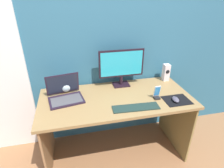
# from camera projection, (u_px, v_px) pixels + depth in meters

# --- Properties ---
(ground_plane) EXTENTS (8.00, 8.00, 0.00)m
(ground_plane) POSITION_uv_depth(u_px,v_px,m) (115.00, 151.00, 2.20)
(ground_plane) COLOR #91623E
(wall_back) EXTENTS (6.00, 0.04, 2.50)m
(wall_back) POSITION_uv_depth(u_px,v_px,m) (108.00, 36.00, 1.97)
(wall_back) COLOR #2F6580
(wall_back) RESTS_ON ground_plane
(desk) EXTENTS (1.50, 0.69, 0.73)m
(desk) POSITION_uv_depth(u_px,v_px,m) (116.00, 110.00, 1.93)
(desk) COLOR olive
(desk) RESTS_ON ground_plane
(monitor) EXTENTS (0.49, 0.14, 0.41)m
(monitor) POSITION_uv_depth(u_px,v_px,m) (121.00, 66.00, 2.00)
(monitor) COLOR black
(monitor) RESTS_ON desk
(speaker_right) EXTENTS (0.07, 0.07, 0.20)m
(speaker_right) POSITION_uv_depth(u_px,v_px,m) (166.00, 72.00, 2.17)
(speaker_right) COLOR silver
(speaker_right) RESTS_ON desk
(laptop) EXTENTS (0.36, 0.32, 0.23)m
(laptop) POSITION_uv_depth(u_px,v_px,m) (65.00, 95.00, 1.82)
(laptop) COLOR black
(laptop) RESTS_ON desk
(fishbowl) EXTENTS (0.15, 0.15, 0.15)m
(fishbowl) POSITION_uv_depth(u_px,v_px,m) (65.00, 85.00, 1.94)
(fishbowl) COLOR silver
(fishbowl) RESTS_ON desk
(keyboard_external) EXTENTS (0.43, 0.14, 0.01)m
(keyboard_external) POSITION_uv_depth(u_px,v_px,m) (136.00, 108.00, 1.69)
(keyboard_external) COLOR #1C2F2A
(keyboard_external) RESTS_ON desk
(mousepad) EXTENTS (0.25, 0.20, 0.00)m
(mousepad) POSITION_uv_depth(u_px,v_px,m) (177.00, 100.00, 1.81)
(mousepad) COLOR black
(mousepad) RESTS_ON desk
(mouse) EXTENTS (0.07, 0.11, 0.04)m
(mouse) POSITION_uv_depth(u_px,v_px,m) (176.00, 99.00, 1.79)
(mouse) COLOR #4F4B5C
(mouse) RESTS_ON mousepad
(phone_in_dock) EXTENTS (0.06, 0.06, 0.14)m
(phone_in_dock) POSITION_uv_depth(u_px,v_px,m) (157.00, 94.00, 1.82)
(phone_in_dock) COLOR black
(phone_in_dock) RESTS_ON desk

